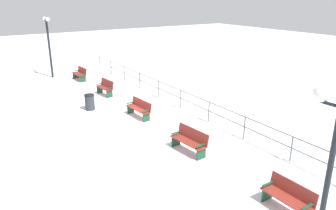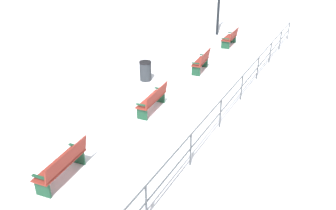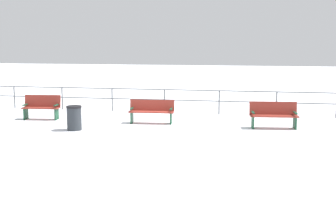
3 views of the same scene
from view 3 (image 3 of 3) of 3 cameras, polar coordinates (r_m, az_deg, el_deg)
name	(u,v)px [view 3 (image 3 of 3)]	position (r m, az deg, el deg)	size (l,w,h in m)	color
ground_plane	(151,124)	(15.62, -2.33, -2.56)	(80.00, 80.00, 0.00)	white
bench_second	(42,107)	(17.21, -16.68, -0.23)	(0.63, 1.47, 0.94)	maroon
bench_third	(152,111)	(15.71, -2.22, -0.78)	(0.60, 1.70, 0.86)	maroon
bench_fourth	(274,115)	(15.23, 14.05, -1.27)	(0.70, 1.69, 0.91)	maroon
waterfront_railing	(164,96)	(18.08, -0.49, 1.17)	(0.05, 23.41, 1.00)	#4C5156
trash_bin	(74,118)	(14.81, -12.54, -1.71)	(0.52, 0.52, 0.84)	#2D3338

